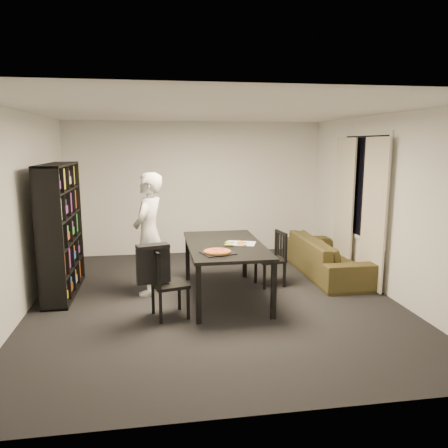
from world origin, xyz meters
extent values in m
cube|color=black|center=(0.00, 0.00, 0.00)|extent=(5.00, 5.50, 0.01)
cube|color=white|center=(0.00, 0.00, 2.60)|extent=(5.00, 5.50, 0.01)
cube|color=white|center=(0.00, 2.75, 1.30)|extent=(5.00, 0.01, 2.60)
cube|color=white|center=(0.00, -2.75, 1.30)|extent=(5.00, 0.01, 2.60)
cube|color=white|center=(-2.50, 0.00, 1.30)|extent=(0.01, 5.50, 2.60)
cube|color=white|center=(2.50, 0.00, 1.30)|extent=(0.01, 5.50, 2.60)
cube|color=black|center=(2.48, 0.60, 1.50)|extent=(0.02, 1.40, 1.60)
cube|color=white|center=(2.48, 0.60, 1.50)|extent=(0.03, 1.52, 1.72)
cube|color=beige|center=(2.40, 0.08, 1.15)|extent=(0.03, 0.70, 2.25)
cube|color=beige|center=(2.40, 1.12, 1.15)|extent=(0.03, 0.70, 2.25)
cube|color=black|center=(-2.16, 0.60, 0.95)|extent=(0.35, 1.50, 1.90)
cube|color=black|center=(0.16, 0.06, 0.76)|extent=(1.05, 1.88, 0.04)
cube|color=black|center=(-0.31, -0.83, 0.37)|extent=(0.06, 0.06, 0.74)
cube|color=black|center=(0.63, -0.83, 0.37)|extent=(0.06, 0.06, 0.74)
cube|color=black|center=(-0.31, 0.95, 0.37)|extent=(0.06, 0.06, 0.74)
cube|color=black|center=(0.63, 0.95, 0.37)|extent=(0.06, 0.06, 0.74)
cube|color=black|center=(-0.64, -0.55, 0.42)|extent=(0.51, 0.51, 0.04)
cube|color=black|center=(-0.82, -0.60, 0.67)|extent=(0.15, 0.41, 0.44)
cube|color=black|center=(-0.82, -0.60, 0.87)|extent=(0.13, 0.39, 0.05)
cube|color=black|center=(-0.43, -0.67, 0.20)|extent=(0.04, 0.04, 0.41)
cube|color=black|center=(-0.52, -0.33, 0.20)|extent=(0.04, 0.04, 0.41)
cube|color=black|center=(-0.77, -0.76, 0.20)|extent=(0.04, 0.04, 0.41)
cube|color=black|center=(-0.86, -0.42, 0.20)|extent=(0.04, 0.04, 0.41)
cube|color=black|center=(0.94, 0.48, 0.40)|extent=(0.45, 0.45, 0.04)
cube|color=black|center=(1.11, 0.51, 0.63)|extent=(0.10, 0.39, 0.42)
cube|color=black|center=(1.11, 0.51, 0.82)|extent=(0.09, 0.37, 0.05)
cube|color=black|center=(0.74, 0.62, 0.19)|extent=(0.04, 0.04, 0.38)
cube|color=black|center=(0.80, 0.28, 0.19)|extent=(0.04, 0.04, 0.38)
cube|color=black|center=(1.07, 0.67, 0.19)|extent=(0.04, 0.04, 0.38)
cube|color=black|center=(1.13, 0.34, 0.19)|extent=(0.04, 0.04, 0.38)
cube|color=black|center=(-0.84, -0.60, 0.69)|extent=(0.42, 0.18, 0.44)
cube|color=black|center=(-0.84, -0.60, 0.94)|extent=(0.43, 0.27, 0.05)
imported|color=silver|center=(-0.90, 0.40, 0.89)|extent=(0.64, 0.76, 1.78)
cube|color=black|center=(-0.02, -0.47, 0.79)|extent=(0.48, 0.42, 0.01)
cylinder|color=olive|center=(-0.03, -0.47, 0.81)|extent=(0.35, 0.35, 0.02)
cylinder|color=#C57F33|center=(-0.03, -0.47, 0.82)|extent=(0.31, 0.31, 0.01)
cube|color=white|center=(0.38, 0.03, 0.79)|extent=(0.48, 0.41, 0.01)
imported|color=#3F3B19|center=(2.04, 0.88, 0.31)|extent=(0.83, 2.13, 0.62)
camera|label=1|loc=(-0.80, -5.87, 2.18)|focal=35.00mm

